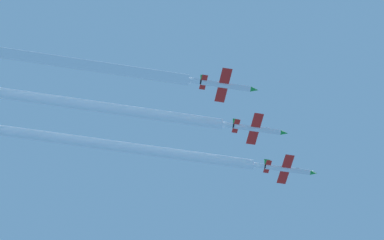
% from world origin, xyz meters
% --- Properties ---
extents(jet_lead, '(8.18, 11.91, 2.86)m').
position_xyz_m(jet_lead, '(-10.64, 9.24, 151.33)').
color(jet_lead, silver).
extents(jet_second_echelon, '(8.18, 11.91, 2.86)m').
position_xyz_m(jet_second_echelon, '(-0.20, 0.17, 150.42)').
color(jet_second_echelon, silver).
extents(jet_third_echelon, '(8.18, 11.91, 2.86)m').
position_xyz_m(jet_third_echelon, '(10.95, -8.70, 148.51)').
color(jet_third_echelon, silver).
extents(smoke_trail_lead, '(2.16, 63.37, 2.16)m').
position_xyz_m(smoke_trail_lead, '(-10.64, -27.88, 151.30)').
color(smoke_trail_lead, white).
extents(smoke_trail_second_echelon, '(2.16, 56.42, 2.16)m').
position_xyz_m(smoke_trail_second_echelon, '(-0.20, -33.48, 150.39)').
color(smoke_trail_second_echelon, white).
extents(smoke_trail_third_echelon, '(2.16, 58.85, 2.16)m').
position_xyz_m(smoke_trail_third_echelon, '(10.95, -43.56, 148.48)').
color(smoke_trail_third_echelon, white).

